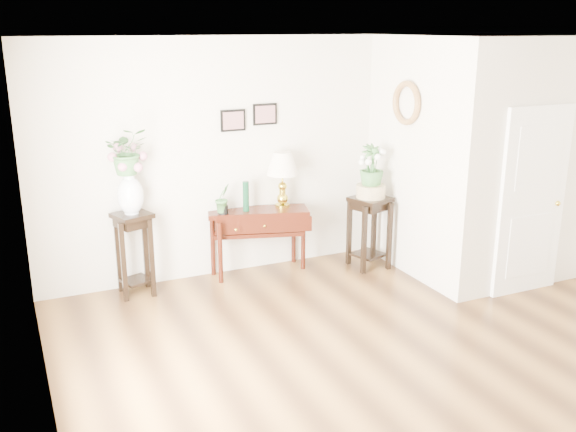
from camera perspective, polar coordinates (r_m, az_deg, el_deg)
floor at (r=6.05m, az=10.61°, el=-12.40°), size 6.00×5.50×0.02m
ceiling at (r=5.31m, az=12.25°, el=15.13°), size 6.00×5.50×0.02m
wall_back at (r=7.84m, az=-0.39°, el=5.53°), size 6.00×0.02×2.80m
wall_left at (r=4.53m, az=-21.29°, el=-3.93°), size 0.02×5.50×2.80m
partition at (r=8.15m, az=16.20°, el=5.29°), size 1.80×1.95×2.80m
door at (r=7.51m, az=20.88°, el=1.19°), size 0.90×0.05×2.10m
art_print_left at (r=7.51m, az=-4.91°, el=8.46°), size 0.30×0.02×0.25m
art_print_right at (r=7.65m, az=-2.06°, el=9.03°), size 0.30×0.02×0.25m
wall_ornament at (r=7.58m, az=10.46°, el=9.84°), size 0.07×0.51×0.51m
console_table at (r=7.78m, az=-2.64°, el=-2.22°), size 1.26×0.71×0.79m
table_lamp at (r=7.70m, az=-0.50°, el=3.37°), size 0.41×0.41×0.68m
green_vase at (r=7.57m, az=-3.76°, el=1.70°), size 0.08×0.08×0.36m
potted_plant at (r=7.47m, az=-5.83°, el=1.45°), size 0.23×0.21×0.34m
plant_stand_a at (r=7.32m, az=-13.47°, el=-3.31°), size 0.46×0.46×0.94m
porcelain_vase at (r=7.12m, az=-13.84°, el=1.97°), size 0.30×0.30×0.49m
lily_arrangement at (r=7.02m, az=-14.08°, el=5.34°), size 0.48×0.43×0.50m
plant_stand_b at (r=8.00m, az=7.23°, el=-1.44°), size 0.53×0.53×0.89m
ceramic_bowl at (r=7.85m, az=7.37°, el=2.22°), size 0.43×0.43×0.16m
narcissus at (r=7.78m, az=7.45°, el=4.38°), size 0.32×0.32×0.53m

